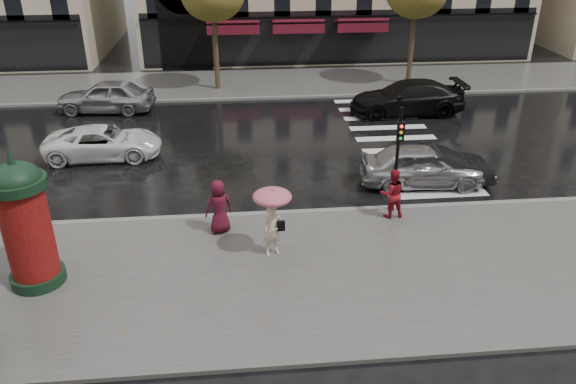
{
  "coord_description": "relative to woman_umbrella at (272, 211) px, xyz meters",
  "views": [
    {
      "loc": [
        -1.04,
        -13.24,
        8.97
      ],
      "look_at": [
        0.39,
        1.5,
        1.61
      ],
      "focal_mm": 35.0,
      "sensor_mm": 36.0,
      "label": 1
    }
  ],
  "objects": [
    {
      "name": "far_kerb",
      "position": [
        0.15,
        15.48,
        -1.44
      ],
      "size": [
        90.0,
        0.25,
        0.14
      ],
      "primitive_type": "cube",
      "color": "slate",
      "rests_on": "ground"
    },
    {
      "name": "far_sidewalk",
      "position": [
        0.15,
        18.48,
        -1.45
      ],
      "size": [
        90.0,
        6.0,
        0.12
      ],
      "primitive_type": "cube",
      "color": "#474744",
      "rests_on": "ground"
    },
    {
      "name": "car_black",
      "position": [
        7.55,
        12.44,
        -0.7
      ],
      "size": [
        5.61,
        2.3,
        1.62
      ],
      "primitive_type": "imported",
      "rotation": [
        0.0,
        0.0,
        -1.57
      ],
      "color": "black",
      "rests_on": "ground"
    },
    {
      "name": "woman_red",
      "position": [
        3.97,
        1.88,
        -0.57
      ],
      "size": [
        0.85,
        0.68,
        1.65
      ],
      "primitive_type": "imported",
      "rotation": [
        0.0,
        0.0,
        3.22
      ],
      "color": "maroon",
      "rests_on": "near_sidewalk"
    },
    {
      "name": "zebra_crossing",
      "position": [
        6.15,
        9.08,
        -1.51
      ],
      "size": [
        3.6,
        11.75,
        0.01
      ],
      "primitive_type": "cube",
      "color": "silver",
      "rests_on": "ground"
    },
    {
      "name": "morris_column",
      "position": [
        -6.35,
        -0.76,
        0.47
      ],
      "size": [
        1.45,
        1.45,
        3.9
      ],
      "color": "black",
      "rests_on": "near_sidewalk"
    },
    {
      "name": "man_burgundy",
      "position": [
        -1.54,
        1.44,
        -0.53
      ],
      "size": [
        0.98,
        0.8,
        1.72
      ],
      "primitive_type": "imported",
      "rotation": [
        0.0,
        0.0,
        3.49
      ],
      "color": "#4B0F20",
      "rests_on": "near_sidewalk"
    },
    {
      "name": "car_darkgrey",
      "position": [
        6.34,
        4.41,
        -0.84
      ],
      "size": [
        4.12,
        1.53,
        1.35
      ],
      "primitive_type": "imported",
      "rotation": [
        0.0,
        0.0,
        1.55
      ],
      "color": "black",
      "rests_on": "ground"
    },
    {
      "name": "traffic_light",
      "position": [
        4.14,
        2.21,
        0.76
      ],
      "size": [
        0.24,
        0.34,
        3.55
      ],
      "color": "black",
      "rests_on": "near_sidewalk"
    },
    {
      "name": "car_far_silver",
      "position": [
        -7.33,
        14.15,
        -0.71
      ],
      "size": [
        4.89,
        2.38,
        1.61
      ],
      "primitive_type": "imported",
      "rotation": [
        0.0,
        0.0,
        -1.67
      ],
      "color": "#9D9DA1",
      "rests_on": "ground"
    },
    {
      "name": "near_kerb",
      "position": [
        0.15,
        2.48,
        -1.44
      ],
      "size": [
        90.0,
        0.25,
        0.14
      ],
      "primitive_type": "cube",
      "color": "slate",
      "rests_on": "ground"
    },
    {
      "name": "ground",
      "position": [
        0.15,
        -0.52,
        -1.51
      ],
      "size": [
        160.0,
        160.0,
        0.0
      ],
      "primitive_type": "plane",
      "color": "black",
      "rests_on": "ground"
    },
    {
      "name": "car_silver",
      "position": [
        5.75,
        4.36,
        -0.75
      ],
      "size": [
        4.61,
        2.15,
        1.53
      ],
      "primitive_type": "imported",
      "rotation": [
        0.0,
        0.0,
        1.49
      ],
      "color": "#AFAEB3",
      "rests_on": "ground"
    },
    {
      "name": "woman_umbrella",
      "position": [
        0.0,
        0.0,
        0.0
      ],
      "size": [
        1.1,
        1.1,
        2.11
      ],
      "color": "#F2DCC7",
      "rests_on": "near_sidewalk"
    },
    {
      "name": "near_sidewalk",
      "position": [
        0.15,
        -1.02,
        -1.45
      ],
      "size": [
        90.0,
        7.0,
        0.12
      ],
      "primitive_type": "cube",
      "color": "#474744",
      "rests_on": "ground"
    },
    {
      "name": "car_white",
      "position": [
        -6.32,
        8.13,
        -0.87
      ],
      "size": [
        4.66,
        2.2,
        1.29
      ],
      "primitive_type": "imported",
      "rotation": [
        0.0,
        0.0,
        1.59
      ],
      "color": "white",
      "rests_on": "ground"
    }
  ]
}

